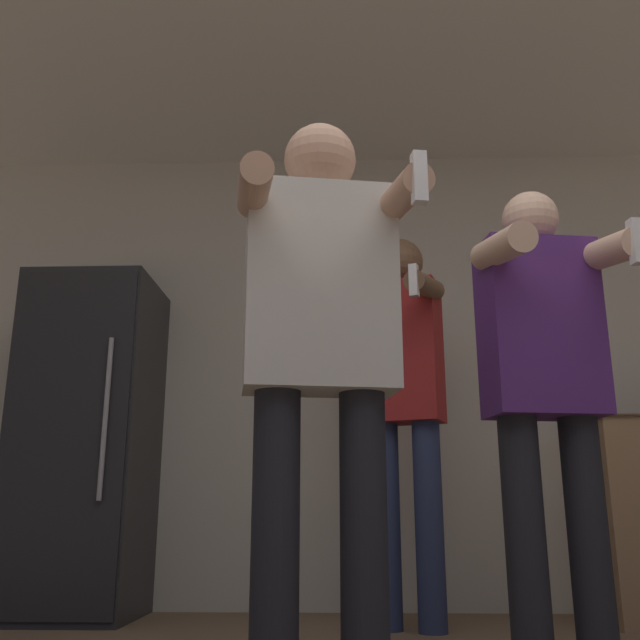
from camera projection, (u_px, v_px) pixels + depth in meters
wall_back at (382, 368)px, 3.99m from camera, size 7.00×0.06×2.55m
refrigerator at (87, 442)px, 3.59m from camera, size 0.61×0.65×1.67m
person_woman_foreground at (321, 335)px, 2.04m from camera, size 0.56×0.54×1.65m
person_man_side at (545, 374)px, 2.30m from camera, size 0.49×0.49×1.56m
person_spectator_back at (402, 384)px, 3.30m from camera, size 0.54×0.60×1.79m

